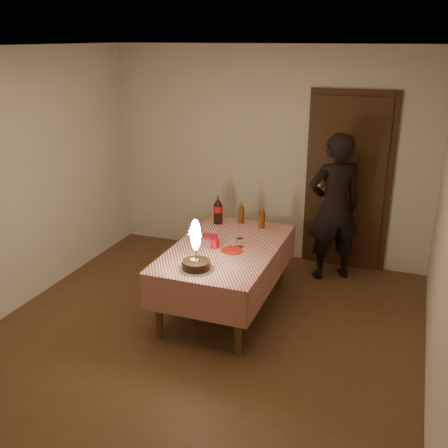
% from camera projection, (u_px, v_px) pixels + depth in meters
% --- Properties ---
extents(ground, '(4.00, 4.50, 0.01)m').
position_uv_depth(ground, '(197.00, 341.00, 4.88)').
color(ground, brown).
rests_on(ground, ground).
extents(room_shell, '(4.04, 4.54, 2.62)m').
position_uv_depth(room_shell, '(201.00, 166.00, 4.38)').
color(room_shell, beige).
rests_on(room_shell, ground).
extents(dining_table, '(1.02, 1.72, 0.69)m').
position_uv_depth(dining_table, '(226.00, 256.00, 5.27)').
color(dining_table, brown).
rests_on(dining_table, ground).
extents(birthday_cake, '(0.32, 0.32, 0.48)m').
position_uv_depth(birthday_cake, '(196.00, 256.00, 4.70)').
color(birthday_cake, white).
rests_on(birthday_cake, dining_table).
extents(red_plate, '(0.22, 0.22, 0.01)m').
position_uv_depth(red_plate, '(232.00, 250.00, 5.14)').
color(red_plate, red).
rests_on(red_plate, dining_table).
extents(red_cup, '(0.08, 0.08, 0.10)m').
position_uv_depth(red_cup, '(215.00, 243.00, 5.21)').
color(red_cup, '#A90B12').
rests_on(red_cup, dining_table).
extents(clear_cup, '(0.07, 0.07, 0.09)m').
position_uv_depth(clear_cup, '(240.00, 243.00, 5.22)').
color(clear_cup, white).
rests_on(clear_cup, dining_table).
extents(napkin_stack, '(0.15, 0.15, 0.02)m').
position_uv_depth(napkin_stack, '(208.00, 237.00, 5.48)').
color(napkin_stack, red).
rests_on(napkin_stack, dining_table).
extents(cola_bottle, '(0.10, 0.10, 0.32)m').
position_uv_depth(cola_bottle, '(218.00, 210.00, 5.85)').
color(cola_bottle, black).
rests_on(cola_bottle, dining_table).
extents(amber_bottle_left, '(0.06, 0.06, 0.25)m').
position_uv_depth(amber_bottle_left, '(241.00, 213.00, 5.87)').
color(amber_bottle_left, '#602D10').
rests_on(amber_bottle_left, dining_table).
extents(amber_bottle_right, '(0.06, 0.06, 0.25)m').
position_uv_depth(amber_bottle_right, '(262.00, 218.00, 5.72)').
color(amber_bottle_right, '#602D10').
rests_on(amber_bottle_right, dining_table).
extents(photographer, '(0.74, 0.67, 1.71)m').
position_uv_depth(photographer, '(334.00, 207.00, 5.91)').
color(photographer, black).
rests_on(photographer, ground).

